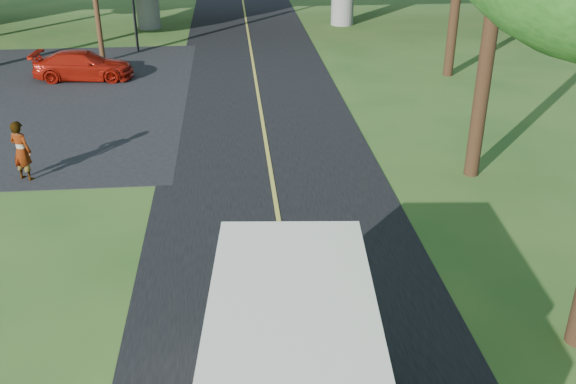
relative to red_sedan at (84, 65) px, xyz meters
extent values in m
cube|color=black|center=(7.79, -10.87, -0.63)|extent=(7.00, 90.00, 0.02)
cube|color=gold|center=(7.79, -10.87, -0.61)|extent=(0.12, 90.00, 0.01)
cylinder|color=black|center=(1.79, 5.13, 1.96)|extent=(0.14, 0.14, 5.20)
cylinder|color=#382314|center=(13.99, -11.87, 3.21)|extent=(0.44, 0.44, 7.70)
cylinder|color=#382314|center=(16.79, -0.87, 2.68)|extent=(0.44, 0.44, 6.65)
cube|color=silver|center=(7.42, -21.80, 1.05)|extent=(2.79, 4.64, 2.28)
cylinder|color=black|center=(6.50, -20.40, -0.19)|extent=(0.36, 0.93, 0.91)
cylinder|color=black|center=(8.56, -20.57, -0.19)|extent=(0.36, 0.93, 0.91)
imported|color=#961409|center=(0.00, 0.00, 0.00)|extent=(4.53, 2.05, 1.29)
imported|color=gray|center=(0.31, -11.01, 0.29)|extent=(0.81, 0.71, 1.88)
camera|label=1|loc=(6.67, -29.46, 7.62)|focal=40.00mm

